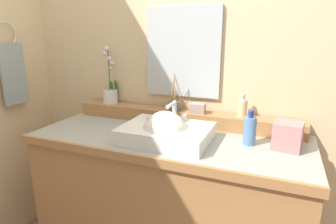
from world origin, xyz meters
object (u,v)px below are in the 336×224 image
tissue_box (288,136)px  hand_towel (14,74)px  sink_basin (166,133)px  reed_diffuser (174,105)px  lotion_bottle (250,130)px  soap_bar (152,117)px  potted_plant (110,90)px  trinket_box (198,108)px  soap_dispenser (242,108)px

tissue_box → hand_towel: 1.73m
sink_basin → reed_diffuser: (-0.06, 0.29, 0.08)m
lotion_bottle → reed_diffuser: bearing=159.7°
lotion_bottle → hand_towel: size_ratio=0.45×
soap_bar → potted_plant: potted_plant is taller
potted_plant → tissue_box: bearing=-10.1°
trinket_box → hand_towel: 1.24m
soap_bar → soap_dispenser: 0.52m
soap_dispenser → hand_towel: 1.49m
soap_bar → tissue_box: bearing=1.9°
trinket_box → tissue_box: size_ratio=0.67×
soap_bar → tissue_box: size_ratio=0.52×
trinket_box → hand_towel: bearing=-172.9°
reed_diffuser → tissue_box: (0.66, -0.17, -0.05)m
sink_basin → reed_diffuser: reed_diffuser is taller
soap_bar → potted_plant: (-0.43, 0.23, 0.09)m
trinket_box → lotion_bottle: lotion_bottle is taller
sink_basin → tissue_box: 0.61m
potted_plant → tissue_box: (1.15, -0.21, -0.11)m
trinket_box → lotion_bottle: size_ratio=0.50×
soap_bar → sink_basin: bearing=-39.2°
potted_plant → reed_diffuser: (0.49, -0.04, -0.06)m
trinket_box → soap_dispenser: bearing=-0.2°
sink_basin → tissue_box: size_ratio=3.43×
lotion_bottle → hand_towel: (-1.53, -0.06, 0.21)m
soap_dispenser → tissue_box: size_ratio=1.01×
sink_basin → reed_diffuser: 0.31m
trinket_box → lotion_bottle: bearing=-33.5°
sink_basin → reed_diffuser: bearing=102.4°
reed_diffuser → tissue_box: bearing=-14.1°
tissue_box → soap_bar: bearing=-178.1°
trinket_box → tissue_box: 0.54m
soap_bar → lotion_bottle: bearing=1.3°
soap_dispenser → reed_diffuser: size_ratio=0.58×
reed_diffuser → trinket_box: (0.15, 0.01, -0.00)m
potted_plant → soap_bar: bearing=-28.3°
sink_basin → soap_bar: 0.17m
soap_dispenser → sink_basin: bearing=-137.5°
potted_plant → reed_diffuser: potted_plant is taller
potted_plant → soap_dispenser: (0.90, -0.02, -0.04)m
sink_basin → lotion_bottle: (0.42, 0.12, 0.04)m
potted_plant → soap_dispenser: 0.90m
potted_plant → soap_dispenser: potted_plant is taller
potted_plant → soap_dispenser: size_ratio=2.84×
soap_bar → trinket_box: 0.29m
soap_bar → reed_diffuser: 0.20m
potted_plant → trinket_box: potted_plant is taller
soap_dispenser → lotion_bottle: 0.22m
soap_dispenser → lotion_bottle: bearing=-71.2°
potted_plant → lotion_bottle: potted_plant is taller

